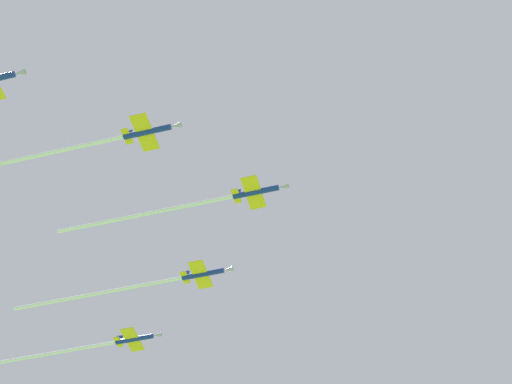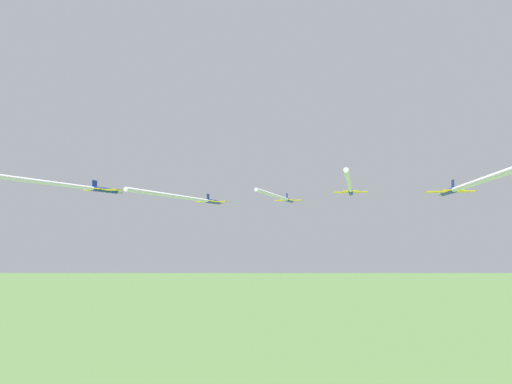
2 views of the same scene
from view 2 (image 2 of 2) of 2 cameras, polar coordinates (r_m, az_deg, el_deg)
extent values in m
cylinder|color=navy|center=(137.26, 4.54, -1.13)|extent=(9.92, 4.75, 1.24)
cone|color=#9EA3AD|center=(143.37, 4.93, -1.26)|extent=(2.52, 1.90, 1.18)
cube|color=yellow|center=(136.70, 4.51, -1.14)|extent=(6.57, 9.70, 0.20)
cube|color=yellow|center=(132.89, 4.24, -1.04)|extent=(2.83, 4.14, 0.20)
cube|color=navy|center=(133.03, 4.25, -0.60)|extent=(1.75, 0.81, 2.03)
cylinder|color=white|center=(112.05, 2.48, -0.47)|extent=(38.78, 15.41, 0.87)
cylinder|color=navy|center=(124.68, -5.86, -1.32)|extent=(9.92, 4.75, 1.24)
cone|color=#9EA3AD|center=(130.53, -4.95, -1.45)|extent=(2.52, 1.90, 1.18)
cube|color=yellow|center=(124.14, -5.94, -1.33)|extent=(6.57, 9.70, 0.20)
cube|color=yellow|center=(120.51, -6.56, -1.21)|extent=(2.83, 4.14, 0.20)
cube|color=navy|center=(120.65, -6.54, -0.73)|extent=(1.75, 0.81, 2.03)
cylinder|color=white|center=(99.93, -10.95, -0.56)|extent=(40.76, 16.16, 0.87)
cylinder|color=navy|center=(117.72, 12.77, -0.02)|extent=(9.92, 4.75, 1.24)
cone|color=#9EA3AD|center=(123.90, 12.82, -0.22)|extent=(2.52, 1.90, 1.18)
cube|color=yellow|center=(117.16, 12.77, -0.03)|extent=(6.57, 9.70, 0.20)
cube|color=yellow|center=(113.30, 12.74, 0.14)|extent=(2.83, 4.14, 0.20)
cube|color=navy|center=(113.47, 12.73, 0.64)|extent=(1.75, 0.81, 2.03)
cylinder|color=white|center=(90.13, 12.51, 1.21)|extent=(42.60, 16.86, 0.87)
cylinder|color=navy|center=(111.56, -19.85, 0.25)|extent=(9.92, 4.75, 1.24)
cone|color=#9EA3AD|center=(116.76, -18.17, 0.03)|extent=(2.52, 1.90, 1.18)
cube|color=yellow|center=(111.09, -20.01, 0.25)|extent=(6.57, 9.70, 0.20)
cube|color=yellow|center=(107.90, -21.14, 0.43)|extent=(2.83, 4.14, 0.20)
cube|color=navy|center=(108.05, -21.10, 0.96)|extent=(1.75, 0.81, 2.03)
cylinder|color=white|center=(90.33, -29.32, 1.52)|extent=(41.37, 16.39, 0.87)
cylinder|color=navy|center=(94.81, 24.70, 0.04)|extent=(9.92, 4.75, 1.24)
cone|color=#9EA3AD|center=(100.88, 24.03, -0.21)|extent=(2.52, 1.90, 1.18)
cube|color=yellow|center=(94.25, 24.77, 0.03)|extent=(6.57, 9.70, 0.20)
cube|color=yellow|center=(90.47, 25.24, 0.24)|extent=(2.83, 4.14, 0.20)
cube|color=navy|center=(90.63, 25.21, 0.87)|extent=(1.75, 0.81, 2.03)
cylinder|color=white|center=(68.26, 29.11, 1.67)|extent=(41.98, 16.62, 0.87)
camera|label=1|loc=(212.62, 40.50, -37.13)|focal=52.04mm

